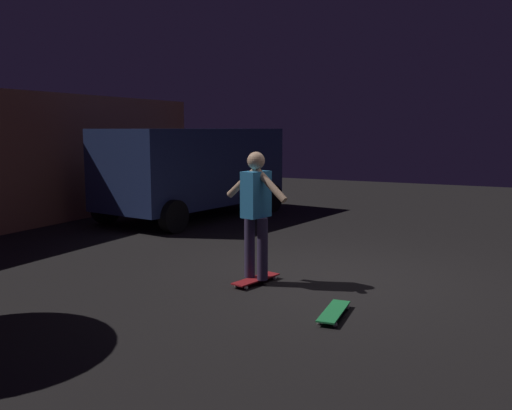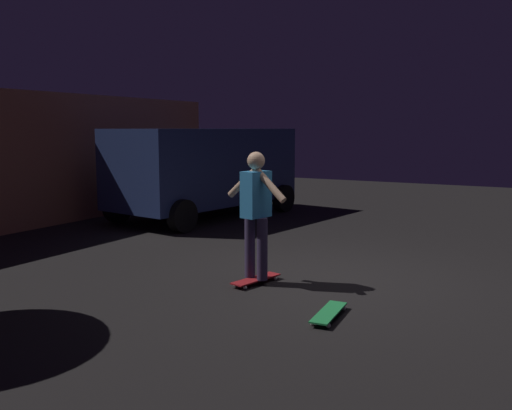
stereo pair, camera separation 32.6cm
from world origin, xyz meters
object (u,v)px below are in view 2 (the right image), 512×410
(parked_van, at_px, (205,167))
(skater, at_px, (256,206))
(skateboard_spare, at_px, (329,313))
(skateboard_ridden, at_px, (256,279))

(parked_van, distance_m, skater, 5.73)
(skateboard_spare, bearing_deg, parked_van, 44.77)
(skateboard_spare, distance_m, skater, 1.84)
(skateboard_ridden, bearing_deg, skater, 45.00)
(skater, bearing_deg, skateboard_spare, -120.49)
(skater, bearing_deg, parked_van, 40.80)
(parked_van, distance_m, skateboard_spare, 7.31)
(skateboard_ridden, distance_m, skater, 0.98)
(skateboard_spare, bearing_deg, skateboard_ridden, 59.51)
(parked_van, xyz_separation_m, skater, (-4.34, -3.74, -0.12))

